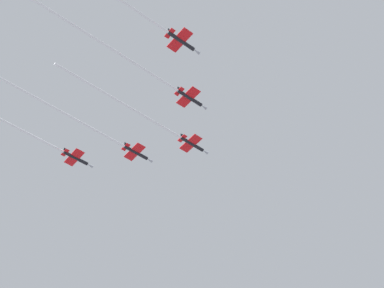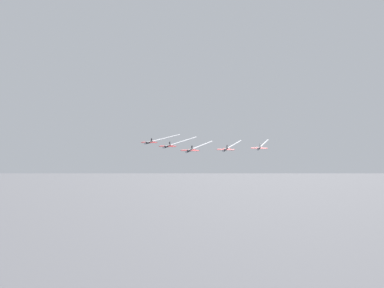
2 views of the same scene
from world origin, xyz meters
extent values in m
cylinder|color=black|center=(19.95, 13.18, 129.30)|extent=(8.08, 4.21, 1.02)
cone|color=#9EA3AD|center=(15.26, 15.18, 129.30)|extent=(2.09, 1.62, 0.97)
cube|color=red|center=(20.38, 13.00, 129.26)|extent=(5.64, 7.99, 0.17)
cube|color=red|center=(23.31, 11.75, 129.30)|extent=(2.43, 3.41, 0.17)
cube|color=black|center=(23.25, 11.77, 130.14)|extent=(1.42, 0.72, 1.67)
cylinder|color=white|center=(43.29, 3.23, 129.30)|extent=(39.28, 17.28, 0.71)
cylinder|color=black|center=(25.22, -3.22, 128.87)|extent=(8.08, 4.21, 1.02)
cone|color=#9EA3AD|center=(20.53, -1.23, 128.87)|extent=(2.09, 1.62, 0.97)
cube|color=red|center=(25.65, -3.41, 128.83)|extent=(5.64, 7.99, 0.17)
cube|color=red|center=(28.58, -4.66, 128.87)|extent=(2.43, 3.41, 0.17)
cube|color=black|center=(28.51, -4.63, 129.71)|extent=(1.42, 0.72, 1.67)
cylinder|color=white|center=(49.14, -13.42, 128.87)|extent=(40.44, 17.77, 0.71)
cylinder|color=black|center=(35.43, 20.74, 129.73)|extent=(8.08, 4.21, 1.02)
cone|color=#9EA3AD|center=(30.74, 22.74, 129.73)|extent=(2.09, 1.62, 0.97)
cube|color=red|center=(35.86, 20.56, 129.69)|extent=(5.64, 7.99, 0.17)
cube|color=red|center=(38.79, 19.31, 129.73)|extent=(2.43, 3.41, 0.17)
cube|color=black|center=(38.72, 19.34, 130.57)|extent=(1.42, 0.72, 1.67)
cylinder|color=white|center=(63.23, 8.89, 129.73)|extent=(48.21, 21.08, 0.71)
cylinder|color=black|center=(32.22, -20.37, 128.50)|extent=(8.08, 4.21, 1.02)
cone|color=#9EA3AD|center=(27.53, -18.37, 128.50)|extent=(2.09, 1.62, 0.97)
cube|color=red|center=(32.65, -20.55, 128.45)|extent=(5.64, 7.99, 0.17)
cube|color=red|center=(35.58, -21.80, 128.50)|extent=(2.43, 3.41, 0.17)
cube|color=black|center=(35.52, -21.77, 129.33)|extent=(1.42, 0.72, 1.67)
cylinder|color=black|center=(52.64, 27.56, 130.11)|extent=(8.08, 4.21, 1.02)
cone|color=#9EA3AD|center=(47.95, 29.56, 130.11)|extent=(2.09, 1.62, 0.97)
cube|color=red|center=(53.07, 27.38, 130.06)|extent=(5.64, 7.99, 0.17)
cube|color=red|center=(56.01, 26.13, 130.11)|extent=(2.43, 3.41, 0.17)
cube|color=black|center=(55.94, 26.16, 130.94)|extent=(1.42, 0.72, 1.67)
camera|label=1|loc=(123.91, 69.01, 3.06)|focal=54.20mm
camera|label=2|loc=(-171.24, 43.99, 148.78)|focal=44.20mm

